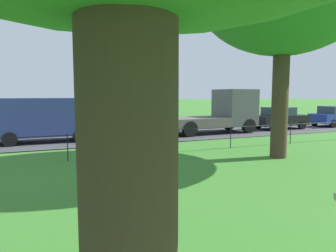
# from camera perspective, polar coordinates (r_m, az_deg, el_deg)

# --- Properties ---
(street_strip) EXTENTS (80.00, 6.17, 0.01)m
(street_strip) POSITION_cam_1_polar(r_m,az_deg,el_deg) (18.18, -8.50, -1.86)
(street_strip) COLOR #424247
(street_strip) RESTS_ON ground
(park_fence) EXTENTS (28.15, 0.04, 1.00)m
(park_fence) POSITION_cam_1_polar(r_m,az_deg,el_deg) (12.53, -1.87, -2.19)
(park_fence) COLOR black
(park_fence) RESTS_ON ground
(panel_van_far_right) EXTENTS (5.02, 2.15, 2.24)m
(panel_van_far_right) POSITION_cam_1_polar(r_m,az_deg,el_deg) (16.92, -22.04, 1.53)
(panel_van_far_right) COLOR navy
(panel_van_far_right) RESTS_ON ground
(flatbed_truck_far_left) EXTENTS (7.38, 2.65, 2.75)m
(flatbed_truck_far_left) POSITION_cam_1_polar(r_m,az_deg,el_deg) (19.76, 8.79, 2.28)
(flatbed_truck_far_left) COLOR #4C4C51
(flatbed_truck_far_left) RESTS_ON ground
(car_black_left) EXTENTS (4.02, 1.86, 1.54)m
(car_black_left) POSITION_cam_1_polar(r_m,az_deg,el_deg) (23.07, 19.94, 1.41)
(car_black_left) COLOR black
(car_black_left) RESTS_ON ground
(car_blue_right) EXTENTS (4.05, 1.90, 1.54)m
(car_blue_right) POSITION_cam_1_polar(r_m,az_deg,el_deg) (26.94, 28.48, 1.64)
(car_blue_right) COLOR #233899
(car_blue_right) RESTS_ON ground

